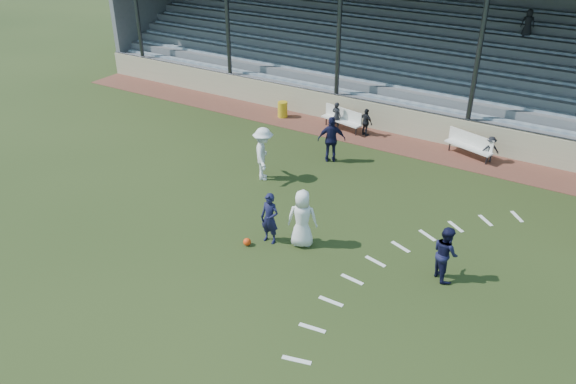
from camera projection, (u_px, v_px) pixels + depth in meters
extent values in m
plane|color=#243214|center=(243.00, 268.00, 16.07)|extent=(90.00, 90.00, 0.00)
cube|color=brown|center=(386.00, 141.00, 23.91)|extent=(34.00, 2.00, 0.02)
cube|color=#B3AB8A|center=(396.00, 120.00, 24.41)|extent=(34.00, 0.18, 1.20)
cube|color=silver|center=(341.00, 121.00, 24.75)|extent=(2.04, 0.84, 0.06)
cube|color=silver|center=(343.00, 114.00, 24.79)|extent=(1.96, 0.50, 0.54)
cylinder|color=#2E3035|center=(326.00, 121.00, 25.38)|extent=(0.06, 0.06, 0.40)
cylinder|color=#2E3035|center=(356.00, 131.00, 24.34)|extent=(0.06, 0.06, 0.40)
cube|color=silver|center=(468.00, 147.00, 22.28)|extent=(2.03, 1.00, 0.06)
cube|color=silver|center=(471.00, 140.00, 22.32)|extent=(1.92, 0.68, 0.54)
cylinder|color=#2E3035|center=(450.00, 146.00, 22.96)|extent=(0.06, 0.06, 0.40)
cylinder|color=#2E3035|center=(486.00, 160.00, 21.82)|extent=(0.06, 0.06, 0.40)
cylinder|color=gold|center=(283.00, 109.00, 26.19)|extent=(0.46, 0.46, 0.73)
sphere|color=#E83C0D|center=(247.00, 242.00, 17.01)|extent=(0.24, 0.24, 0.24)
imported|color=white|center=(302.00, 219.00, 16.67)|extent=(1.05, 0.89, 1.84)
imported|color=#131434|center=(270.00, 218.00, 16.86)|extent=(0.60, 0.39, 1.64)
imported|color=#131434|center=(445.00, 253.00, 15.30)|extent=(1.00, 0.99, 1.63)
imported|color=white|center=(263.00, 154.00, 20.44)|extent=(1.31, 1.49, 2.00)
imported|color=#131434|center=(332.00, 139.00, 21.79)|extent=(1.16, 0.92, 1.84)
imported|color=black|center=(336.00, 116.00, 24.74)|extent=(0.50, 0.36, 1.25)
imported|color=black|center=(366.00, 122.00, 24.15)|extent=(0.77, 0.53, 1.21)
imported|color=black|center=(490.00, 149.00, 21.89)|extent=(0.78, 0.63, 1.05)
cube|color=slate|center=(401.00, 116.00, 24.82)|extent=(34.00, 0.80, 1.20)
cube|color=#8697A2|center=(403.00, 102.00, 24.58)|extent=(33.00, 0.28, 0.10)
cube|color=slate|center=(408.00, 107.00, 25.32)|extent=(34.00, 0.80, 1.60)
cube|color=#8697A2|center=(410.00, 88.00, 24.99)|extent=(33.00, 0.28, 0.10)
cube|color=slate|center=(414.00, 97.00, 25.82)|extent=(34.00, 0.80, 2.00)
cube|color=#8697A2|center=(418.00, 75.00, 25.39)|extent=(33.00, 0.28, 0.10)
cube|color=slate|center=(421.00, 88.00, 26.32)|extent=(34.00, 0.80, 2.40)
cube|color=#8697A2|center=(425.00, 62.00, 25.79)|extent=(33.00, 0.28, 0.10)
cube|color=slate|center=(427.00, 80.00, 26.83)|extent=(34.00, 0.80, 2.80)
cube|color=#8697A2|center=(432.00, 49.00, 26.20)|extent=(33.00, 0.28, 0.10)
cube|color=slate|center=(433.00, 71.00, 27.33)|extent=(34.00, 0.80, 3.20)
cube|color=#8697A2|center=(438.00, 37.00, 26.60)|extent=(33.00, 0.28, 0.10)
cube|color=slate|center=(439.00, 63.00, 27.83)|extent=(34.00, 0.80, 3.60)
cube|color=#8697A2|center=(444.00, 25.00, 27.01)|extent=(33.00, 0.28, 0.10)
cube|color=slate|center=(444.00, 56.00, 28.33)|extent=(34.00, 0.80, 4.00)
cube|color=#8697A2|center=(451.00, 14.00, 27.41)|extent=(33.00, 0.28, 0.10)
cube|color=slate|center=(450.00, 48.00, 28.83)|extent=(34.00, 0.80, 4.40)
cube|color=#8697A2|center=(457.00, 3.00, 27.82)|extent=(33.00, 0.28, 0.10)
cube|color=slate|center=(456.00, 26.00, 28.79)|extent=(34.00, 0.40, 6.40)
cube|color=slate|center=(162.00, 5.00, 33.78)|extent=(0.30, 7.80, 6.40)
cylinder|color=#2E3035|center=(138.00, 19.00, 30.04)|extent=(0.20, 0.20, 6.50)
cylinder|color=#2E3035|center=(228.00, 33.00, 27.30)|extent=(0.20, 0.20, 6.50)
cylinder|color=#2E3035|center=(338.00, 50.00, 24.57)|extent=(0.20, 0.20, 6.50)
cylinder|color=#2E3035|center=(476.00, 71.00, 21.84)|extent=(0.20, 0.20, 6.50)
cylinder|color=#2E3035|center=(397.00, 106.00, 24.10)|extent=(34.00, 0.05, 0.05)
imported|color=black|center=(528.00, 23.00, 24.99)|extent=(0.67, 0.54, 1.19)
cube|color=white|center=(517.00, 217.00, 18.52)|extent=(0.54, 0.61, 0.01)
cube|color=white|center=(486.00, 220.00, 18.31)|extent=(0.59, 0.56, 0.01)
cube|color=white|center=(456.00, 227.00, 17.98)|extent=(0.64, 0.51, 0.01)
cube|color=white|center=(427.00, 235.00, 17.53)|extent=(0.67, 0.44, 0.01)
cube|color=white|center=(401.00, 247.00, 16.98)|extent=(0.70, 0.37, 0.01)
cube|color=white|center=(375.00, 261.00, 16.33)|extent=(0.71, 0.29, 0.01)
cube|color=white|center=(352.00, 279.00, 15.59)|extent=(0.71, 0.21, 0.01)
cube|color=white|center=(331.00, 301.00, 14.77)|extent=(0.70, 0.12, 0.01)
cube|color=white|center=(312.00, 328.00, 13.89)|extent=(0.71, 0.21, 0.01)
cube|color=white|center=(297.00, 360.00, 12.95)|extent=(0.71, 0.29, 0.01)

